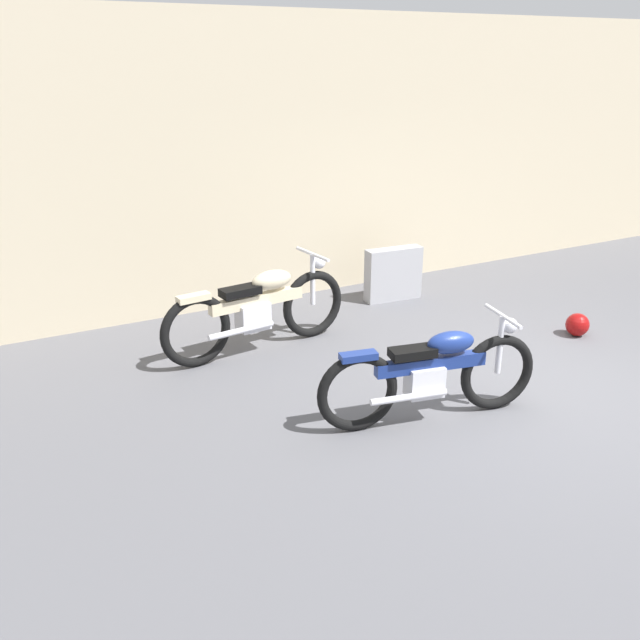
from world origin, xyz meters
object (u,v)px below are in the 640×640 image
helmet (577,325)px  motorcycle_cream (259,309)px  stone_marker (393,274)px  motorcycle_blue (432,373)px

helmet → motorcycle_cream: size_ratio=0.12×
stone_marker → helmet: (1.18, -2.07, -0.22)m
stone_marker → motorcycle_cream: (-2.23, -0.71, 0.13)m
helmet → motorcycle_cream: bearing=158.4°
stone_marker → motorcycle_blue: bearing=-117.8°
stone_marker → motorcycle_cream: size_ratio=0.34×
stone_marker → helmet: size_ratio=2.87×
helmet → motorcycle_cream: (-3.42, 1.35, 0.35)m
stone_marker → motorcycle_blue: motorcycle_blue is taller
helmet → motorcycle_blue: motorcycle_blue is taller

